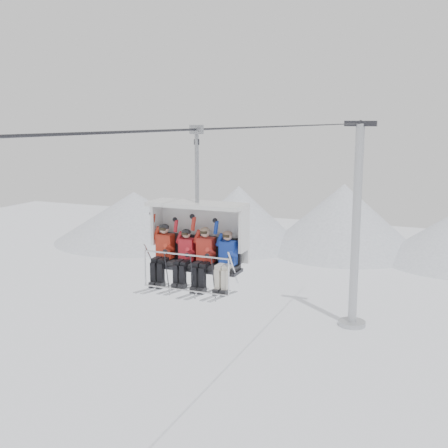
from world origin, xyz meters
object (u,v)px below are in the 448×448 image
at_px(skier_far_left, 163,251).
at_px(chairlift_carrier, 200,234).
at_px(lift_tower_right, 355,241).
at_px(skier_far_right, 226,259).
at_px(skier_center_right, 204,255).
at_px(skier_center_left, 185,255).

bearing_deg(skier_far_left, chairlift_carrier, 18.86).
bearing_deg(lift_tower_right, skier_far_left, -92.13).
height_order(lift_tower_right, skier_far_right, lift_tower_right).
bearing_deg(skier_center_right, skier_far_right, -0.56).
xyz_separation_m(chairlift_carrier, skier_far_left, (-0.89, -0.30, -0.47)).
bearing_deg(skier_center_right, skier_center_left, -178.78).
height_order(skier_center_left, skier_center_right, skier_center_right).
bearing_deg(skier_center_left, skier_far_left, 178.98).
distance_m(chairlift_carrier, skier_center_left, 0.65).
xyz_separation_m(skier_far_left, skier_center_right, (1.15, 0.00, 0.00)).
bearing_deg(skier_far_left, skier_center_right, 0.00).
xyz_separation_m(chairlift_carrier, skier_far_right, (0.86, -0.31, -0.49)).
xyz_separation_m(skier_far_left, skier_center_left, (0.63, -0.01, -0.04)).
relative_size(lift_tower_right, chairlift_carrier, 3.38).
distance_m(chairlift_carrier, skier_far_left, 1.05).
xyz_separation_m(lift_tower_right, skier_far_left, (-0.89, -23.89, 4.44)).
bearing_deg(skier_center_left, skier_far_right, 0.27).
relative_size(lift_tower_right, skier_far_right, 7.99).
bearing_deg(lift_tower_right, chairlift_carrier, -90.00).
xyz_separation_m(skier_center_left, skier_center_right, (0.52, 0.01, 0.04)).
distance_m(lift_tower_right, chairlift_carrier, 24.09).
relative_size(skier_far_left, skier_center_left, 1.00).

